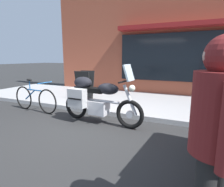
% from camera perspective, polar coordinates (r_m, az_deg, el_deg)
% --- Properties ---
extents(ground_plane, '(80.00, 80.00, 0.00)m').
position_cam_1_polar(ground_plane, '(4.24, -7.25, -10.60)').
color(ground_plane, '#292929').
extents(touring_motorcycle, '(2.14, 0.62, 1.40)m').
position_cam_1_polar(touring_motorcycle, '(4.45, -5.09, -1.34)').
color(touring_motorcycle, black).
rests_on(touring_motorcycle, ground_plane).
extents(parked_bicycle, '(1.71, 0.48, 0.94)m').
position_cam_1_polar(parked_bicycle, '(5.86, -22.31, -1.42)').
color(parked_bicycle, black).
rests_on(parked_bicycle, ground_plane).
extents(pedestrian_walking, '(0.42, 0.56, 1.69)m').
position_cam_1_polar(pedestrian_walking, '(1.51, 29.48, -8.96)').
color(pedestrian_walking, black).
rests_on(pedestrian_walking, ground_plane).
extents(sandwich_board_sign, '(0.55, 0.42, 0.97)m').
position_cam_1_polar(sandwich_board_sign, '(6.51, -8.20, 2.51)').
color(sandwich_board_sign, black).
rests_on(sandwich_board_sign, sidewalk_curb).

